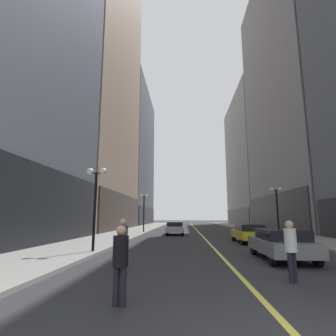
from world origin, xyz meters
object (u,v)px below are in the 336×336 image
(pedestrian_in_black_coat, at_px, (120,258))
(street_lamp_left_far, at_px, (144,204))
(pedestrian_with_orange_bag, at_px, (122,241))
(street_lamp_left_near, at_px, (96,190))
(car_grey, at_px, (281,243))
(street_lamp_right_mid, at_px, (277,201))
(car_silver, at_px, (175,228))
(car_yellow, at_px, (249,233))
(pedestrian_in_white_shirt, at_px, (291,246))

(pedestrian_in_black_coat, height_order, street_lamp_left_far, street_lamp_left_far)
(pedestrian_with_orange_bag, bearing_deg, street_lamp_left_near, 118.99)
(street_lamp_left_far, bearing_deg, car_grey, -64.34)
(pedestrian_with_orange_bag, bearing_deg, street_lamp_right_mid, 55.61)
(car_silver, distance_m, street_lamp_left_far, 4.98)
(street_lamp_left_far, relative_size, street_lamp_right_mid, 1.00)
(car_yellow, bearing_deg, pedestrian_with_orange_bag, -121.49)
(car_grey, height_order, pedestrian_in_white_shirt, pedestrian_in_white_shirt)
(street_lamp_left_near, bearing_deg, street_lamp_left_far, 90.00)
(car_yellow, xyz_separation_m, pedestrian_in_black_coat, (-6.09, -14.26, 0.26))
(car_yellow, bearing_deg, car_silver, 123.85)
(car_silver, bearing_deg, pedestrian_in_black_coat, -91.01)
(car_yellow, height_order, pedestrian_in_white_shirt, pedestrian_in_white_shirt)
(pedestrian_with_orange_bag, relative_size, street_lamp_right_mid, 0.41)
(car_silver, xyz_separation_m, pedestrian_in_black_coat, (-0.40, -22.74, 0.26))
(pedestrian_with_orange_bag, height_order, street_lamp_right_mid, street_lamp_right_mid)
(car_grey, height_order, pedestrian_with_orange_bag, pedestrian_with_orange_bag)
(car_silver, bearing_deg, street_lamp_left_far, 148.31)
(street_lamp_left_near, relative_size, street_lamp_right_mid, 1.00)
(car_grey, xyz_separation_m, pedestrian_in_black_coat, (-5.65, -6.47, 0.26))
(car_silver, bearing_deg, pedestrian_with_orange_bag, -93.20)
(pedestrian_in_white_shirt, height_order, street_lamp_right_mid, street_lamp_right_mid)
(pedestrian_in_white_shirt, distance_m, street_lamp_right_mid, 16.78)
(pedestrian_in_white_shirt, height_order, street_lamp_left_near, street_lamp_left_near)
(pedestrian_with_orange_bag, bearing_deg, car_grey, 27.40)
(pedestrian_with_orange_bag, height_order, pedestrian_in_black_coat, pedestrian_with_orange_bag)
(car_yellow, height_order, street_lamp_left_far, street_lamp_left_far)
(car_grey, relative_size, car_silver, 1.01)
(car_silver, bearing_deg, street_lamp_left_near, -103.72)
(pedestrian_with_orange_bag, distance_m, pedestrian_in_black_coat, 3.26)
(pedestrian_in_black_coat, xyz_separation_m, street_lamp_left_far, (-3.25, 24.99, 2.28))
(car_yellow, height_order, pedestrian_in_black_coat, pedestrian_in_black_coat)
(car_grey, bearing_deg, pedestrian_in_black_coat, -131.13)
(pedestrian_in_white_shirt, bearing_deg, car_grey, 74.62)
(car_yellow, relative_size, street_lamp_right_mid, 0.99)
(car_grey, distance_m, car_silver, 17.10)
(pedestrian_in_black_coat, distance_m, street_lamp_left_near, 8.75)
(pedestrian_in_white_shirt, distance_m, street_lamp_left_far, 24.08)
(pedestrian_in_black_coat, xyz_separation_m, street_lamp_left_near, (-3.25, 7.80, 2.28))
(car_grey, bearing_deg, street_lamp_left_far, 115.66)
(street_lamp_left_far, xyz_separation_m, street_lamp_right_mid, (12.80, -6.84, 0.00))
(car_grey, distance_m, car_yellow, 7.80)
(car_yellow, bearing_deg, pedestrian_in_black_coat, -113.14)
(car_grey, bearing_deg, car_yellow, 86.75)
(car_grey, relative_size, pedestrian_with_orange_bag, 2.52)
(car_grey, height_order, car_yellow, same)
(pedestrian_in_white_shirt, bearing_deg, car_yellow, 82.43)
(car_silver, xyz_separation_m, street_lamp_right_mid, (9.15, -4.59, 2.54))
(street_lamp_left_far, bearing_deg, pedestrian_in_white_shirt, -71.14)
(car_yellow, height_order, car_silver, same)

